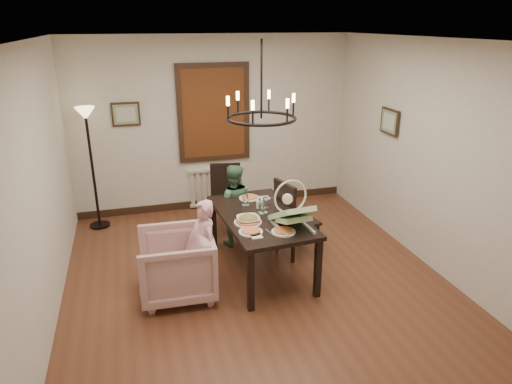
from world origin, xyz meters
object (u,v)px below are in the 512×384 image
chair_far (227,200)px  baby_bouncer (292,211)px  armchair (176,265)px  floor_lamp (93,171)px  elderly_woman (205,255)px  chair_right (298,217)px  drinking_glass (262,209)px  seated_man (233,212)px  dining_table (261,221)px

chair_far → baby_bouncer: size_ratio=1.75×
armchair → floor_lamp: floor_lamp is taller
chair_far → elderly_woman: (-0.58, -1.52, -0.04)m
chair_right → drinking_glass: bearing=105.1°
elderly_woman → seated_man: (0.59, 1.11, 0.01)m
dining_table → drinking_glass: bearing=-85.2°
chair_far → chair_right: chair_right is taller
dining_table → chair_far: (-0.16, 1.23, -0.17)m
armchair → drinking_glass: drinking_glass is taller
elderly_woman → drinking_glass: size_ratio=6.35×
floor_lamp → elderly_woman: bearing=-60.5°
chair_right → baby_bouncer: 0.94m
elderly_woman → floor_lamp: bearing=-162.9°
elderly_woman → drinking_glass: 0.88m
chair_far → drinking_glass: size_ratio=6.90×
chair_far → drinking_glass: (0.17, -1.25, 0.33)m
chair_right → seated_man: bearing=42.1°
chair_right → baby_bouncer: bearing=139.7°
chair_right → seated_man: size_ratio=1.10×
seated_man → baby_bouncer: bearing=117.3°
chair_far → seated_man: bearing=-79.5°
chair_right → armchair: chair_right is taller
dining_table → baby_bouncer: bearing=-65.7°
dining_table → armchair: size_ratio=2.01×
chair_right → baby_bouncer: baby_bouncer is taller
baby_bouncer → floor_lamp: bearing=128.4°
drinking_glass → dining_table: bearing=99.0°
dining_table → baby_bouncer: (0.23, -0.43, 0.28)m
elderly_woman → baby_bouncer: baby_bouncer is taller
chair_right → elderly_woman: (-1.35, -0.60, -0.06)m
drinking_glass → chair_right: bearing=29.1°
seated_man → drinking_glass: bearing=110.7°
armchair → chair_far: bearing=151.0°
floor_lamp → dining_table: bearing=-44.2°
dining_table → elderly_woman: size_ratio=1.82×
armchair → baby_bouncer: (1.31, -0.17, 0.58)m
chair_right → elderly_woman: size_ratio=1.13×
seated_man → dining_table: bearing=110.7°
dining_table → chair_right: bearing=23.4°
seated_man → drinking_glass: size_ratio=6.55×
chair_far → floor_lamp: (-1.86, 0.73, 0.39)m
elderly_woman → dining_table: bearing=98.4°
baby_bouncer → drinking_glass: 0.49m
chair_far → seated_man: 0.41m
elderly_woman → floor_lamp: (-1.27, 2.24, 0.43)m
chair_far → drinking_glass: chair_far is taller
baby_bouncer → dining_table: bearing=113.6°
floor_lamp → drinking_glass: bearing=-44.4°
armchair → elderly_woman: (0.33, -0.03, 0.08)m
chair_far → armchair: size_ratio=1.20×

